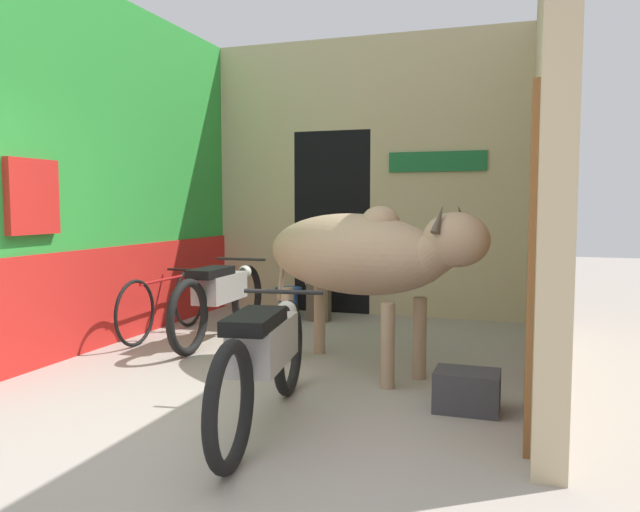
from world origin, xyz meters
name	(u,v)px	position (x,y,z in m)	size (l,w,h in m)	color
ground_plane	(181,437)	(0.00, 0.00, 0.00)	(30.00, 30.00, 0.00)	#9E9389
wall_left_shopfront	(113,177)	(-2.12, 2.26, 1.71)	(0.25, 4.54, 3.54)	green
wall_back_with_doorway	(357,196)	(-0.18, 4.81, 1.54)	(4.06, 0.93, 3.54)	#C6B289
wall_right_with_door	(546,165)	(2.12, 2.22, 1.75)	(0.22, 4.54, 3.54)	#C6B289
cow	(359,254)	(0.65, 1.81, 1.00)	(2.28, 1.57, 1.43)	tan
motorcycle_near	(264,355)	(0.41, 0.33, 0.47)	(0.58, 2.08, 0.81)	black
motorcycle_far	(220,295)	(-1.04, 2.53, 0.48)	(0.58, 2.10, 0.83)	black
bicycle	(165,304)	(-1.73, 2.57, 0.35)	(0.44, 1.77, 0.69)	black
shopkeeper_seated	(322,270)	(-0.40, 4.01, 0.61)	(0.40, 0.33, 1.18)	brown
plastic_stool	(289,301)	(-0.83, 3.97, 0.21)	(0.33, 0.33, 0.39)	#2856B2
crate	(467,391)	(1.62, 1.05, 0.14)	(0.44, 0.32, 0.28)	#38383D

